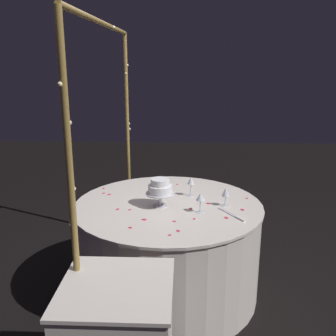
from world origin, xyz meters
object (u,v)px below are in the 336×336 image
Objects in this scene: tiered_cake at (160,188)px; wine_glass_3 at (226,193)px; cake_knife at (233,215)px; wine_glass_0 at (200,198)px; main_table at (168,249)px; decorative_arch at (108,125)px; wine_glass_2 at (191,182)px; wine_glass_1 at (165,181)px.

tiered_cake is 0.51m from wine_glass_3.
wine_glass_0 is at bearing 77.06° from cake_knife.
main_table is 0.66m from cake_knife.
wine_glass_3 is (-0.02, -0.44, 0.50)m from main_table.
tiered_cake is 1.47× the size of wine_glass_3.
cake_knife is at bearing -102.97° from decorative_arch.
cake_knife is at bearing -143.85° from wine_glass_2.
main_table is 0.54m from tiered_cake.
wine_glass_2 reaches higher than wine_glass_0.
wine_glass_1 is at bearing 63.77° from wine_glass_3.
wine_glass_1 is (0.38, 0.28, 0.00)m from wine_glass_0.
tiered_cake is 1.46× the size of wine_glass_0.
wine_glass_0 is at bearing -110.30° from tiered_cake.
cake_knife is at bearing -129.74° from wine_glass_1.
main_table is at bearing -90.16° from decorative_arch.
wine_glass_3 is 0.57× the size of cake_knife.
wine_glass_1 is at bearing 36.71° from wine_glass_0.
cake_knife is (-0.41, -0.30, -0.12)m from wine_glass_2.
cake_knife is at bearing -168.82° from wine_glass_3.
main_table is (-0.00, -0.45, -1.01)m from decorative_arch.
wine_glass_2 is at bearing -42.46° from main_table.
cake_knife is at bearing -113.88° from main_table.
main_table is at bearing 137.54° from wine_glass_2.
main_table is 9.30× the size of wine_glass_2.
wine_glass_3 is (-0.24, -0.48, -0.01)m from wine_glass_1.
wine_glass_0 is 0.47m from wine_glass_1.
main_table is 9.87× the size of wine_glass_3.
decorative_arch is 0.83m from wine_glass_2.
tiered_cake is 1.39× the size of wine_glass_1.
tiered_cake reaches higher than main_table.
wine_glass_2 is at bearing -94.95° from wine_glass_1.
decorative_arch is 14.20× the size of wine_glass_3.
wine_glass_1 is 1.06× the size of wine_glass_3.
main_table is at bearing 57.00° from wine_glass_0.
decorative_arch is 8.10× the size of cake_knife.
wine_glass_2 is 0.34m from wine_glass_3.
wine_glass_0 is (-0.16, -0.70, -0.51)m from decorative_arch.
wine_glass_2 is at bearing -72.69° from decorative_arch.
wine_glass_2 is at bearing 36.15° from cake_knife.
tiered_cake reaches higher than wine_glass_1.
tiered_cake is (-0.05, 0.06, 0.53)m from main_table.
decorative_arch reaches higher than wine_glass_2.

